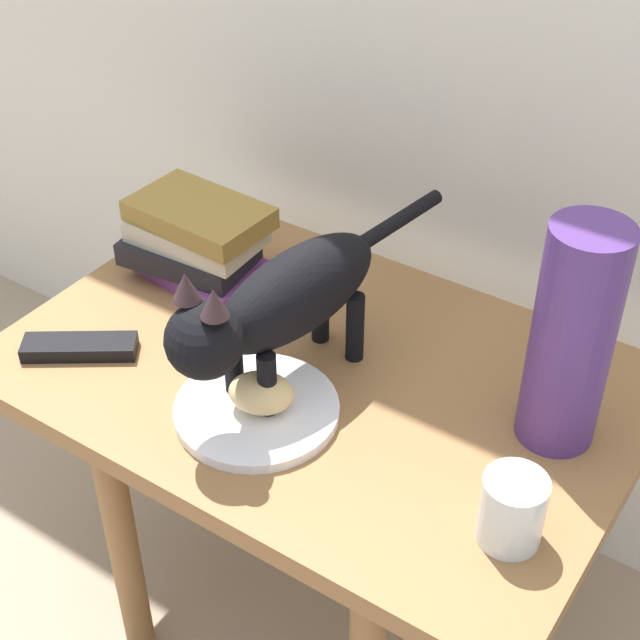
% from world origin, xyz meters
% --- Properties ---
extents(ground_plane, '(6.00, 6.00, 0.00)m').
position_xyz_m(ground_plane, '(0.00, 0.00, 0.00)').
color(ground_plane, gray).
extents(side_table, '(0.81, 0.55, 0.52)m').
position_xyz_m(side_table, '(0.00, 0.00, 0.45)').
color(side_table, olive).
rests_on(side_table, ground).
extents(plate, '(0.20, 0.20, 0.01)m').
position_xyz_m(plate, '(-0.02, -0.12, 0.53)').
color(plate, white).
rests_on(plate, side_table).
extents(bread_roll, '(0.10, 0.09, 0.05)m').
position_xyz_m(bread_roll, '(-0.01, -0.11, 0.56)').
color(bread_roll, '#E0BC7A').
rests_on(bread_roll, plate).
extents(cat, '(0.13, 0.48, 0.23)m').
position_xyz_m(cat, '(-0.02, -0.05, 0.66)').
color(cat, black).
rests_on(cat, side_table).
extents(book_stack, '(0.22, 0.16, 0.12)m').
position_xyz_m(book_stack, '(-0.27, 0.08, 0.59)').
color(book_stack, '#72337A').
rests_on(book_stack, side_table).
extents(green_vase, '(0.09, 0.09, 0.29)m').
position_xyz_m(green_vase, '(0.30, 0.06, 0.67)').
color(green_vase, '#4C2D72').
rests_on(green_vase, side_table).
extents(candle_jar, '(0.07, 0.07, 0.08)m').
position_xyz_m(candle_jar, '(0.32, -0.12, 0.56)').
color(candle_jar, silver).
rests_on(candle_jar, side_table).
extents(tv_remote, '(0.15, 0.12, 0.02)m').
position_xyz_m(tv_remote, '(-0.28, -0.15, 0.53)').
color(tv_remote, black).
rests_on(tv_remote, side_table).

